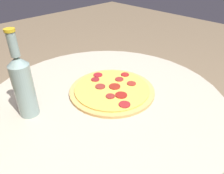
# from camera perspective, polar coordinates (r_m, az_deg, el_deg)

# --- Properties ---
(table) EXTENTS (0.87, 0.87, 0.74)m
(table) POSITION_cam_1_polar(r_m,az_deg,el_deg) (0.91, -1.58, -12.01)
(table) COLOR #B2A893
(table) RESTS_ON ground_plane
(pizza) EXTENTS (0.32, 0.32, 0.02)m
(pizza) POSITION_cam_1_polar(r_m,az_deg,el_deg) (0.82, 0.02, -0.71)
(pizza) COLOR tan
(pizza) RESTS_ON table
(beer_bottle) EXTENTS (0.06, 0.06, 0.28)m
(beer_bottle) POSITION_cam_1_polar(r_m,az_deg,el_deg) (0.71, -22.21, 0.65)
(beer_bottle) COLOR gray
(beer_bottle) RESTS_ON table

